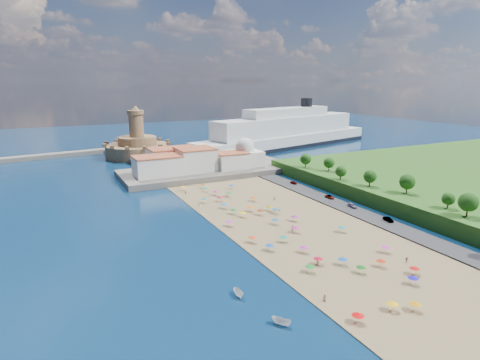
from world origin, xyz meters
TOP-DOWN VIEW (x-y plane):
  - ground at (0.00, 0.00)m, footprint 700.00×700.00m
  - terrace at (10.00, 73.00)m, footprint 90.00×36.00m
  - jetty at (-12.00, 108.00)m, footprint 18.00×70.00m
  - waterfront_buildings at (-3.05, 73.64)m, footprint 57.00×29.00m
  - domed_building at (30.00, 71.00)m, footprint 16.00×16.00m
  - fortress at (-12.00, 138.00)m, footprint 40.00×40.00m
  - cruise_ship at (94.32, 128.69)m, footprint 159.88×60.57m
  - beach_parasols at (-1.23, -10.31)m, footprint 33.23×115.52m
  - beachgoers at (-2.19, -4.83)m, footprint 33.31×94.81m
  - moored_boats at (-29.48, -50.60)m, footprint 5.40×17.96m
  - parked_cars at (36.00, 0.85)m, footprint 2.61×61.07m
  - hillside_trees at (49.91, -7.43)m, footprint 16.57×105.96m

SIDE VIEW (x-z plane):
  - ground at x=0.00m, z-range 0.00..0.00m
  - moored_boats at x=-29.48m, z-range -0.01..1.62m
  - beachgoers at x=-2.19m, z-range 0.18..2.06m
  - jetty at x=-12.00m, z-range 0.00..2.40m
  - parked_cars at x=36.00m, z-range 0.67..2.04m
  - terrace at x=10.00m, z-range 0.00..3.00m
  - beach_parasols at x=-1.23m, z-range 1.05..3.25m
  - fortress at x=-12.00m, z-range -9.52..22.88m
  - waterfront_buildings at x=-3.05m, z-range 2.38..13.38m
  - domed_building at x=30.00m, z-range 1.47..16.47m
  - hillside_trees at x=49.91m, z-range 6.29..13.92m
  - cruise_ship at x=94.32m, z-range -7.08..27.65m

